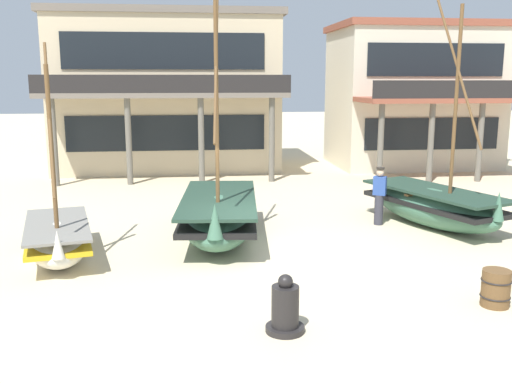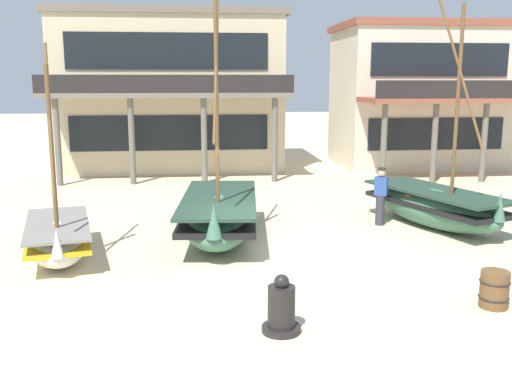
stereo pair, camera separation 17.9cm
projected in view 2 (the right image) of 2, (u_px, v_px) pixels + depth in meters
The scene contains 9 objects.
ground_plane at pixel (260, 258), 13.66m from camera, with size 120.00×120.00×0.00m, color beige.
fishing_boat_near_left at pixel (58, 238), 13.57m from camera, with size 2.13×3.75×5.00m.
fishing_boat_centre_large at pixel (219, 215), 15.19m from camera, with size 2.35×5.20×6.25m.
fishing_boat_far_right at pixel (436, 206), 16.42m from camera, with size 3.11×4.85×6.47m.
fisherman_by_hull at pixel (381, 197), 16.58m from camera, with size 0.42×0.37×1.68m.
capstan_winch at pixel (281, 309), 9.60m from camera, with size 0.66×0.66×1.01m.
wooden_barrel at pixel (494, 289), 10.65m from camera, with size 0.56×0.56×0.70m.
harbor_building_main at pixel (171, 91), 27.11m from camera, with size 10.45×7.84×7.16m.
harbor_building_annex at pixel (417, 96), 27.67m from camera, with size 7.65×7.99×6.74m.
Camera 2 is at (-1.48, -13.01, 4.18)m, focal length 40.40 mm.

